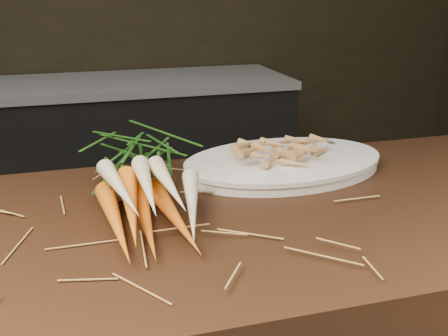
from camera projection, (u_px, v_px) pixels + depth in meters
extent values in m
cube|color=black|center=(112.00, 165.00, 2.90)|extent=(1.80, 0.60, 0.80)
cube|color=#99999E|center=(106.00, 84.00, 2.77)|extent=(1.82, 0.62, 0.04)
cone|color=orange|center=(116.00, 222.00, 0.96)|extent=(0.05, 0.31, 0.04)
cone|color=orange|center=(145.00, 219.00, 0.97)|extent=(0.06, 0.32, 0.04)
cone|color=orange|center=(174.00, 216.00, 0.99)|extent=(0.06, 0.32, 0.04)
cone|color=orange|center=(131.00, 206.00, 0.95)|extent=(0.07, 0.32, 0.04)
cone|color=#F6E7B0|center=(120.00, 189.00, 0.96)|extent=(0.06, 0.29, 0.05)
cone|color=#F6E7B0|center=(147.00, 186.00, 0.95)|extent=(0.05, 0.29, 0.05)
cone|color=#F6E7B0|center=(169.00, 184.00, 0.98)|extent=(0.04, 0.29, 0.05)
cone|color=#F6E7B0|center=(192.00, 205.00, 0.96)|extent=(0.10, 0.29, 0.03)
ellipsoid|color=#296117|center=(129.00, 155.00, 1.21)|extent=(0.20, 0.28, 0.10)
cube|color=silver|center=(350.00, 153.00, 1.32)|extent=(0.03, 0.18, 0.00)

